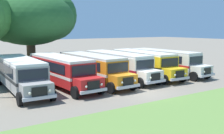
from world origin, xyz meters
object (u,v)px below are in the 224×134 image
(parked_bus_slot_3, at_px, (118,64))
(parked_bus_slot_0, at_px, (20,73))
(parked_bus_slot_5, at_px, (165,61))
(parked_bus_slot_2, at_px, (92,67))
(parked_bus_slot_4, at_px, (143,62))
(broad_shade_tree, at_px, (31,17))
(parked_bus_slot_1, at_px, (61,70))

(parked_bus_slot_3, bearing_deg, parked_bus_slot_0, -93.34)
(parked_bus_slot_3, distance_m, parked_bus_slot_5, 6.59)
(parked_bus_slot_2, relative_size, parked_bus_slot_3, 1.00)
(parked_bus_slot_5, bearing_deg, parked_bus_slot_3, -98.44)
(parked_bus_slot_0, relative_size, parked_bus_slot_5, 0.99)
(parked_bus_slot_4, xyz_separation_m, broad_shade_tree, (-9.35, 11.52, 5.29))
(parked_bus_slot_0, xyz_separation_m, parked_bus_slot_2, (6.94, -0.47, 0.00))
(broad_shade_tree, bearing_deg, parked_bus_slot_4, -50.96)
(parked_bus_slot_0, xyz_separation_m, parked_bus_slot_4, (13.69, -0.35, 0.00))
(parked_bus_slot_0, height_order, parked_bus_slot_2, same)
(broad_shade_tree, bearing_deg, parked_bus_slot_3, -62.18)
(parked_bus_slot_1, bearing_deg, broad_shade_tree, 173.14)
(parked_bus_slot_4, height_order, parked_bus_slot_5, same)
(parked_bus_slot_0, bearing_deg, parked_bus_slot_5, 89.02)
(parked_bus_slot_1, height_order, parked_bus_slot_3, same)
(parked_bus_slot_2, relative_size, broad_shade_tree, 0.88)
(parked_bus_slot_0, relative_size, parked_bus_slot_3, 1.00)
(parked_bus_slot_0, height_order, broad_shade_tree, broad_shade_tree)
(parked_bus_slot_2, xyz_separation_m, parked_bus_slot_3, (3.38, 0.33, 0.00))
(parked_bus_slot_3, bearing_deg, parked_bus_slot_2, -86.99)
(parked_bus_slot_0, relative_size, parked_bus_slot_4, 1.00)
(parked_bus_slot_5, distance_m, broad_shade_tree, 18.01)
(parked_bus_slot_2, bearing_deg, parked_bus_slot_4, 88.15)
(parked_bus_slot_3, xyz_separation_m, parked_bus_slot_4, (3.37, -0.21, 0.00))
(parked_bus_slot_1, distance_m, parked_bus_slot_4, 10.00)
(parked_bus_slot_3, bearing_deg, parked_bus_slot_5, 83.32)
(parked_bus_slot_2, xyz_separation_m, parked_bus_slot_5, (9.95, -0.15, 0.00))
(parked_bus_slot_0, xyz_separation_m, parked_bus_slot_3, (10.32, -0.14, 0.00))
(parked_bus_slot_2, height_order, parked_bus_slot_3, same)
(parked_bus_slot_4, bearing_deg, broad_shade_tree, -139.02)
(parked_bus_slot_4, bearing_deg, parked_bus_slot_2, -87.03)
(parked_bus_slot_1, relative_size, parked_bus_slot_2, 1.00)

